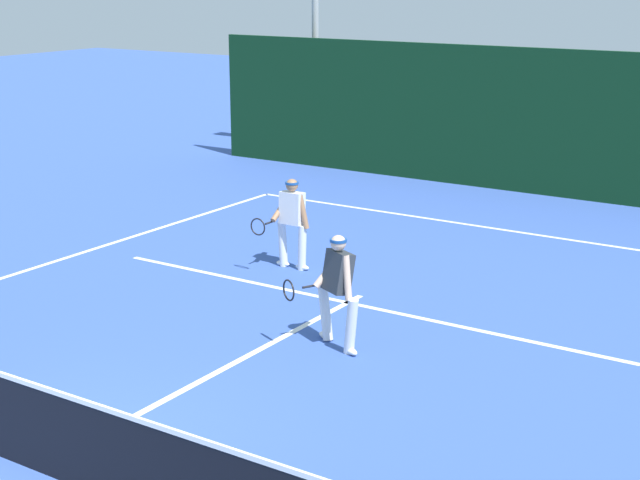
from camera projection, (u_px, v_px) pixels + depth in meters
ground_plane at (35, 470)px, 9.64m from camera, size 80.00×80.00×0.00m
court_line_baseline_far at (488, 227)px, 18.75m from camera, size 10.70×0.10×0.01m
court_line_service at (348, 303)px, 14.50m from camera, size 8.72×0.10×0.01m
court_line_centre at (232, 364)px, 12.23m from camera, size 0.10×6.40×0.01m
tennis_net at (30, 424)px, 9.51m from camera, size 11.72×0.09×1.10m
player_near at (337, 286)px, 12.59m from camera, size 1.07×0.82×1.54m
player_far at (291, 220)px, 15.98m from camera, size 0.75×0.87×1.53m
back_fence_windscreen at (554, 123)px, 21.03m from camera, size 17.86×0.12×3.22m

